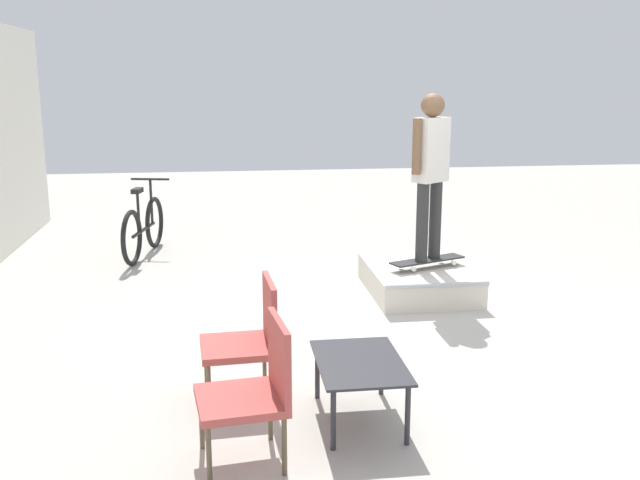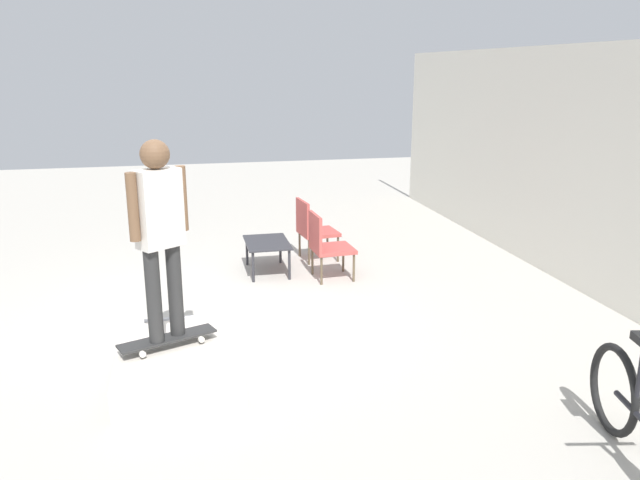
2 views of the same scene
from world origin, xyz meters
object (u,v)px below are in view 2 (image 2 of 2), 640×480
(patio_chair_left, at_px, (312,227))
(patio_chair_right, at_px, (326,243))
(skate_ramp_box, at_px, (179,363))
(person_skater, at_px, (160,224))
(skateboard_on_ramp, at_px, (168,339))
(coffee_table, at_px, (267,245))

(patio_chair_left, xyz_separation_m, patio_chair_right, (0.87, -0.00, 0.00))
(skate_ramp_box, bearing_deg, patio_chair_left, 149.61)
(person_skater, height_order, patio_chair_right, person_skater)
(skate_ramp_box, xyz_separation_m, patio_chair_right, (-2.40, 1.92, 0.35))
(skateboard_on_ramp, distance_m, patio_chair_right, 3.09)
(skateboard_on_ramp, bearing_deg, person_skater, 48.04)
(skate_ramp_box, xyz_separation_m, skateboard_on_ramp, (-0.04, -0.08, 0.23))
(person_skater, distance_m, coffee_table, 3.25)
(person_skater, relative_size, patio_chair_right, 1.98)
(patio_chair_right, bearing_deg, skateboard_on_ramp, 136.02)
(patio_chair_right, bearing_deg, person_skater, 136.02)
(skateboard_on_ramp, distance_m, coffee_table, 3.08)
(skate_ramp_box, distance_m, person_skater, 1.28)
(coffee_table, bearing_deg, patio_chair_left, 120.74)
(coffee_table, height_order, patio_chair_right, patio_chair_right)
(skateboard_on_ramp, relative_size, person_skater, 0.50)
(person_skater, bearing_deg, patio_chair_left, -156.99)
(coffee_table, bearing_deg, skate_ramp_box, -22.85)
(skateboard_on_ramp, relative_size, coffee_table, 1.03)
(skate_ramp_box, distance_m, patio_chair_left, 3.81)
(skate_ramp_box, distance_m, patio_chair_right, 3.09)
(coffee_table, xyz_separation_m, patio_chair_left, (-0.43, 0.72, 0.11))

